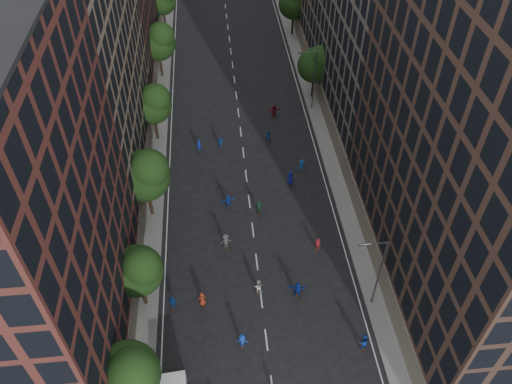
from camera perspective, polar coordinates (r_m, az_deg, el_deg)
ground at (r=68.30m, az=-1.72°, el=6.65°), size 240.00×240.00×0.00m
sidewalk_left at (r=74.80m, az=-11.50°, el=9.51°), size 4.00×105.00×0.15m
sidewalk_right at (r=75.81m, az=7.08°, el=10.61°), size 4.00×105.00×0.15m
bldg_left_a at (r=39.80m, az=-27.21°, el=-3.82°), size 14.00×22.00×30.00m
bldg_left_b at (r=57.16m, az=-21.83°, el=15.63°), size 14.00×26.00×34.00m
bldg_right_a at (r=43.52m, az=26.47°, el=6.35°), size 14.00×30.00×36.00m
tree_left_0 at (r=40.58m, az=-14.40°, el=-19.53°), size 5.20×5.20×8.83m
tree_left_1 at (r=46.23m, az=-13.27°, el=-8.62°), size 4.80×4.80×8.21m
tree_left_2 at (r=53.80m, az=-12.48°, el=2.07°), size 5.60×5.60×9.45m
tree_left_3 at (r=65.20m, az=-11.67°, el=9.94°), size 5.00×5.00×8.58m
tree_left_4 at (r=78.83m, az=-11.07°, el=16.60°), size 5.40×5.40×9.08m
tree_right_a at (r=73.10m, az=6.93°, el=14.38°), size 5.00×5.00×8.39m
tree_right_b at (r=90.56m, az=4.49°, el=20.85°), size 5.20×5.20×8.83m
streetlamp_near at (r=46.76m, az=13.74°, el=-8.68°), size 2.64×0.22×9.06m
streetlamp_far at (r=70.73m, az=6.50°, el=12.89°), size 2.64×0.22×9.06m
skater_2 at (r=47.38m, az=12.14°, el=-16.40°), size 1.08×0.94×1.91m
skater_3 at (r=46.58m, az=-1.57°, el=-16.67°), size 1.16×0.76×1.69m
skater_4 at (r=49.28m, az=-9.47°, el=-12.36°), size 1.08×0.61×1.75m
skater_5 at (r=49.60m, az=4.76°, el=-11.02°), size 1.76×0.81×1.82m
skater_6 at (r=49.15m, az=-6.16°, el=-12.07°), size 0.96×0.78×1.70m
skater_7 at (r=53.50m, az=7.05°, el=-5.91°), size 0.66×0.55×1.57m
skater_8 at (r=49.66m, az=0.25°, el=-10.77°), size 0.93×0.77×1.74m
skater_9 at (r=53.20m, az=-3.49°, el=-5.66°), size 1.36×0.97×1.90m
skater_10 at (r=56.61m, az=0.34°, el=-1.77°), size 1.09×0.64×1.73m
skater_11 at (r=57.36m, az=-3.21°, el=-1.09°), size 1.67×0.85×1.72m
skater_12 at (r=60.29m, az=3.93°, el=1.58°), size 0.93×0.71×1.71m
skater_13 at (r=65.16m, az=-6.52°, el=5.24°), size 0.79×0.67×1.82m
skater_14 at (r=66.49m, az=1.40°, el=6.38°), size 0.86×0.69×1.68m
skater_15 at (r=62.10m, az=5.20°, el=2.99°), size 1.23×0.92×1.69m
skater_16 at (r=65.53m, az=-4.07°, el=5.63°), size 1.04×0.54×1.70m
skater_17 at (r=70.93m, az=2.07°, el=9.19°), size 1.82×0.82×1.89m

